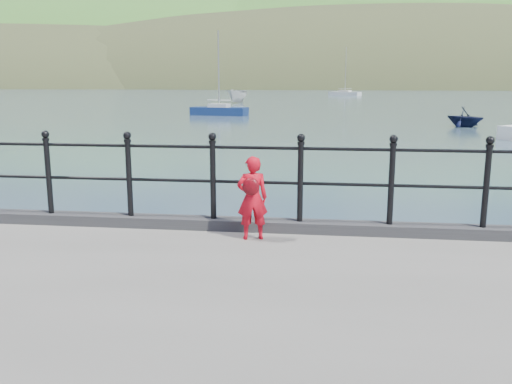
# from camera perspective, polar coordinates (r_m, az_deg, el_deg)

# --- Properties ---
(ground) EXTENTS (600.00, 600.00, 0.00)m
(ground) POSITION_cam_1_polar(r_m,az_deg,el_deg) (8.00, 0.16, -10.64)
(ground) COLOR #2D4251
(ground) RESTS_ON ground
(kerb) EXTENTS (60.00, 0.30, 0.15)m
(kerb) POSITION_cam_1_polar(r_m,az_deg,el_deg) (7.51, 0.02, -3.47)
(kerb) COLOR #28282B
(kerb) RESTS_ON quay
(railing) EXTENTS (18.11, 0.11, 1.20)m
(railing) POSITION_cam_1_polar(r_m,az_deg,el_deg) (7.35, 0.02, 2.17)
(railing) COLOR black
(railing) RESTS_ON kerb
(far_shore) EXTENTS (830.00, 200.00, 156.00)m
(far_shore) POSITION_cam_1_polar(r_m,az_deg,el_deg) (250.88, 15.97, 5.47)
(far_shore) COLOR #333A21
(far_shore) RESTS_ON ground
(child) EXTENTS (0.45, 0.36, 1.09)m
(child) POSITION_cam_1_polar(r_m,az_deg,el_deg) (6.99, -0.39, -0.59)
(child) COLOR red
(child) RESTS_ON quay
(launch_white) EXTENTS (2.66, 4.88, 1.78)m
(launch_white) POSITION_cam_1_polar(r_m,az_deg,el_deg) (71.20, -1.95, 10.04)
(launch_white) COLOR silver
(launch_white) RESTS_ON ground
(launch_navy) EXTENTS (3.31, 3.29, 1.32)m
(launch_navy) POSITION_cam_1_polar(r_m,az_deg,el_deg) (38.00, 21.14, 7.40)
(launch_navy) COLOR black
(launch_navy) RESTS_ON ground
(sailboat_port) EXTENTS (5.08, 2.46, 7.23)m
(sailboat_port) POSITION_cam_1_polar(r_m,az_deg,el_deg) (47.14, -3.90, 8.46)
(sailboat_port) COLOR navy
(sailboat_port) RESTS_ON ground
(sailboat_deep) EXTENTS (6.28, 4.70, 9.15)m
(sailboat_deep) POSITION_cam_1_polar(r_m,az_deg,el_deg) (106.60, 9.34, 10.18)
(sailboat_deep) COLOR silver
(sailboat_deep) RESTS_ON ground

